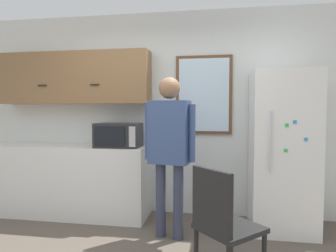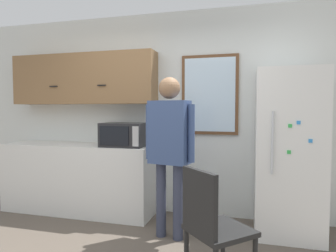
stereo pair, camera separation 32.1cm
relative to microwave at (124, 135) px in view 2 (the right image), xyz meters
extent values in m
cube|color=silver|center=(0.45, 0.40, 0.27)|extent=(6.00, 0.06, 2.70)
cube|color=silver|center=(-0.70, 0.07, -0.62)|extent=(2.10, 0.60, 0.93)
cube|color=olive|center=(-0.70, 0.21, 0.75)|extent=(2.10, 0.31, 0.69)
cube|color=black|center=(-1.07, 0.05, 0.64)|extent=(0.12, 0.01, 0.01)
cube|color=black|center=(-0.33, 0.05, 0.64)|extent=(0.12, 0.01, 0.01)
cube|color=#232326|center=(0.00, 0.00, 0.00)|extent=(0.55, 0.37, 0.30)
cube|color=black|center=(-0.05, -0.19, 0.00)|extent=(0.39, 0.01, 0.24)
cube|color=#B2B2B2|center=(0.23, -0.19, 0.00)|extent=(0.08, 0.01, 0.24)
cylinder|color=#33384C|center=(0.62, -0.42, -0.67)|extent=(0.11, 0.11, 0.82)
cylinder|color=#33384C|center=(0.82, -0.46, -0.67)|extent=(0.11, 0.11, 0.82)
cube|color=#384C7A|center=(0.72, -0.44, 0.08)|extent=(0.46, 0.30, 0.68)
sphere|color=#8C6647|center=(0.72, -0.44, 0.55)|extent=(0.23, 0.23, 0.23)
cylinder|color=#384C7A|center=(0.47, -0.39, 0.07)|extent=(0.07, 0.07, 0.61)
cylinder|color=#384C7A|center=(0.97, -0.49, 0.07)|extent=(0.07, 0.07, 0.61)
cube|color=white|center=(1.98, 0.01, -0.16)|extent=(0.71, 0.69, 1.84)
cylinder|color=silver|center=(1.78, -0.35, -0.01)|extent=(0.02, 0.02, 0.65)
cube|color=#338CDB|center=(2.14, -0.34, 0.01)|extent=(0.04, 0.01, 0.04)
cube|color=green|center=(1.95, -0.34, 0.16)|extent=(0.04, 0.01, 0.04)
cube|color=#338CDB|center=(2.03, -0.34, 0.19)|extent=(0.04, 0.01, 0.04)
cube|color=green|center=(1.94, -0.34, -0.11)|extent=(0.04, 0.01, 0.04)
cube|color=black|center=(1.34, -1.20, -0.63)|extent=(0.63, 0.63, 0.04)
cylinder|color=black|center=(1.34, -0.93, -0.87)|extent=(0.04, 0.04, 0.43)
cube|color=black|center=(1.20, -1.34, -0.37)|extent=(0.31, 0.32, 0.48)
cube|color=brown|center=(1.05, 0.36, 0.51)|extent=(0.73, 0.04, 1.03)
cube|color=silver|center=(1.05, 0.33, 0.51)|extent=(0.65, 0.01, 0.95)
camera|label=1|loc=(1.24, -3.61, 0.33)|focal=32.00mm
camera|label=2|loc=(1.55, -3.54, 0.33)|focal=32.00mm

